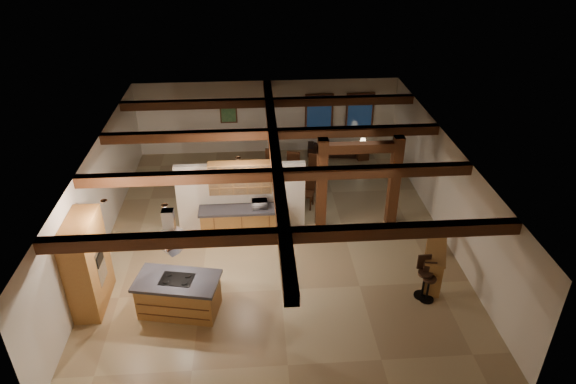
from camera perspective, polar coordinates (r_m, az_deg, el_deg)
name	(u,v)px	position (r m, az deg, el deg)	size (l,w,h in m)	color
ground	(276,236)	(15.50, -1.34, -4.86)	(12.00, 12.00, 0.00)	tan
room_walls	(275,184)	(14.56, -1.42, 0.91)	(12.00, 12.00, 12.00)	beige
ceiling_beams	(275,153)	(14.11, -1.47, 4.40)	(10.00, 12.00, 0.28)	#3D1E0F
timber_posts	(359,173)	(15.31, 7.88, 2.08)	(2.50, 0.30, 2.90)	#3D1E0F
partition_wall	(241,197)	(15.33, -5.22, -0.55)	(3.80, 0.18, 2.20)	beige
pantry_cabinet	(87,264)	(13.33, -21.43, -7.45)	(0.67, 1.60, 2.40)	olive
back_counter	(242,222)	(15.32, -5.12, -3.30)	(2.50, 0.66, 0.94)	olive
upper_display_cabinet	(240,178)	(14.80, -5.36, 1.59)	(1.80, 0.36, 0.95)	olive
range_hood	(173,252)	(12.12, -12.67, -6.49)	(1.10, 1.10, 1.40)	silver
back_windows	(339,114)	(20.33, 5.73, 8.57)	(2.70, 0.07, 1.70)	#3D1E0F
framed_art	(228,112)	(20.00, -6.63, 8.77)	(0.65, 0.05, 0.85)	#3D1E0F
recessed_cans	(172,187)	(12.49, -12.72, 0.59)	(3.16, 2.46, 0.03)	silver
kitchen_island	(179,295)	(12.91, -12.04, -11.11)	(2.15, 1.43, 0.98)	olive
dining_table	(289,184)	(17.54, 0.15, 0.92)	(1.96, 1.09, 0.69)	#401D10
sofa	(332,148)	(20.37, 4.91, 4.91)	(1.91, 0.75, 0.56)	black
microwave	(260,204)	(15.00, -3.18, -1.34)	(0.45, 0.31, 0.25)	silver
bar_counter	(435,253)	(14.14, 16.03, -6.57)	(1.15, 2.02, 1.04)	olive
side_table	(362,152)	(20.14, 8.24, 4.39)	(0.44, 0.44, 0.54)	#3D1E0F
table_lamp	(363,141)	(19.94, 8.34, 5.64)	(0.25, 0.25, 0.30)	black
bar_stool_a	(429,282)	(13.40, 15.37, -9.62)	(0.37, 0.38, 1.06)	black
bar_stool_b	(424,277)	(13.45, 14.87, -9.08)	(0.41, 0.41, 1.17)	black
dining_chairs	(289,175)	(17.38, 0.15, 1.86)	(2.54, 2.54, 1.31)	#3D1E0F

